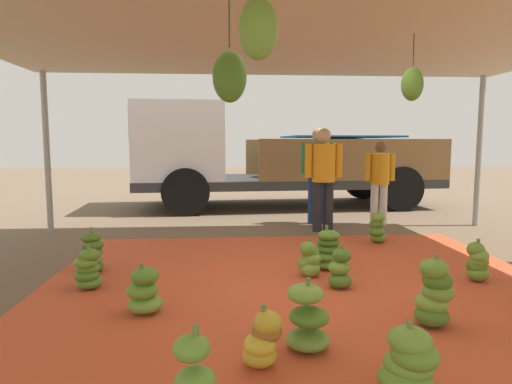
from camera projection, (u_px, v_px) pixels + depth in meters
name	position (u px, v px, depth m)	size (l,w,h in m)	color
ground_plane	(272.00, 232.00, 7.56)	(40.00, 40.00, 0.00)	brown
tarp_orange	(303.00, 289.00, 4.59)	(5.51, 5.08, 0.01)	#D1512D
tent_canopy	(308.00, 20.00, 4.19)	(8.00, 7.00, 2.76)	#9EA0A5
banana_bunch_1	(409.00, 362.00, 2.66)	(0.48, 0.47, 0.44)	#60932D
banana_bunch_2	(92.00, 254.00, 5.16)	(0.39, 0.39, 0.52)	#477523
banana_bunch_4	(144.00, 292.00, 3.91)	(0.43, 0.43, 0.45)	#6B9E38
banana_bunch_5	(307.00, 320.00, 3.22)	(0.45, 0.45, 0.54)	#6B9E38
banana_bunch_6	(88.00, 270.00, 4.56)	(0.34, 0.33, 0.47)	#518428
banana_bunch_7	(340.00, 269.00, 4.61)	(0.33, 0.33, 0.46)	#477523
banana_bunch_8	(328.00, 250.00, 5.29)	(0.44, 0.43, 0.53)	#6B9E38
banana_bunch_9	(197.00, 384.00, 2.34)	(0.34, 0.32, 0.55)	#477523
banana_bunch_10	(434.00, 294.00, 3.63)	(0.40, 0.42, 0.60)	#477523
banana_bunch_12	(310.00, 260.00, 4.98)	(0.32, 0.31, 0.44)	#75A83D
banana_bunch_13	(478.00, 263.00, 4.81)	(0.32, 0.32, 0.47)	#60932D
banana_bunch_14	(263.00, 340.00, 2.96)	(0.32, 0.29, 0.44)	gold
banana_bunch_15	(377.00, 229.00, 6.65)	(0.34, 0.32, 0.51)	#518428
cargo_truck_main	(271.00, 157.00, 10.46)	(7.11, 2.86, 2.40)	#2D2D2D
worker_0	(318.00, 168.00, 8.21)	(0.65, 0.40, 1.78)	navy
worker_1	(323.00, 172.00, 7.47)	(0.64, 0.39, 1.76)	#26262D
worker_2	(380.00, 176.00, 8.13)	(0.57, 0.35, 1.55)	silver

